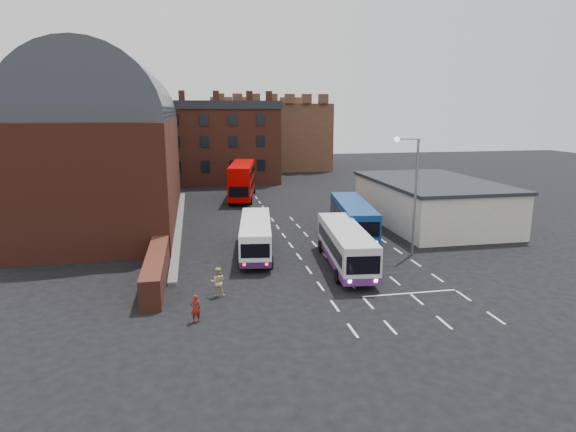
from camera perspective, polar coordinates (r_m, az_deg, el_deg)
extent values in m
plane|color=black|center=(31.46, 3.50, -7.79)|extent=(180.00, 180.00, 0.00)
cube|color=#602B1E|center=(50.55, -20.10, 5.02)|extent=(12.00, 28.00, 10.00)
cylinder|color=#1E2328|center=(50.22, -20.53, 10.68)|extent=(12.00, 26.00, 12.00)
cube|color=#602B1E|center=(32.26, -15.35, -6.01)|extent=(1.20, 10.00, 1.80)
cube|color=beige|center=(48.94, 16.59, 1.48)|extent=(10.00, 16.00, 4.00)
cube|color=#282B30|center=(48.60, 16.74, 3.91)|extent=(10.40, 16.40, 0.30)
cube|color=brown|center=(74.77, -9.91, 8.14)|extent=(22.00, 10.00, 11.00)
cube|color=brown|center=(95.64, -2.89, 9.51)|extent=(22.00, 22.00, 12.00)
cube|color=white|center=(36.94, -3.86, -2.19)|extent=(3.47, 9.95, 2.21)
cube|color=black|center=(36.91, -3.86, -1.99)|extent=(3.37, 8.77, 0.80)
cylinder|color=black|center=(40.25, -5.39, -2.62)|extent=(0.36, 0.91, 0.89)
cylinder|color=black|center=(33.96, -5.74, -5.49)|extent=(0.36, 0.91, 0.89)
cylinder|color=black|center=(40.23, -2.23, -2.58)|extent=(0.36, 0.91, 0.89)
cylinder|color=black|center=(33.94, -1.98, -5.45)|extent=(0.36, 0.91, 0.89)
cube|color=silver|center=(34.12, 6.83, -3.33)|extent=(3.39, 10.51, 2.35)
cube|color=black|center=(34.08, 6.84, -3.10)|extent=(3.33, 9.32, 0.84)
cylinder|color=black|center=(31.70, 10.09, -6.91)|extent=(0.36, 0.96, 0.94)
cylinder|color=black|center=(38.12, 7.39, -3.49)|extent=(0.36, 0.96, 0.94)
cylinder|color=black|center=(31.18, 5.89, -7.10)|extent=(0.36, 0.96, 0.94)
cylinder|color=black|center=(37.69, 3.90, -3.60)|extent=(0.36, 0.96, 0.94)
cube|color=navy|center=(42.71, 7.69, -0.02)|extent=(3.99, 11.14, 2.48)
cube|color=black|center=(42.68, 7.70, 0.18)|extent=(3.88, 9.96, 0.89)
cylinder|color=black|center=(39.96, 10.28, -2.81)|extent=(0.41, 1.02, 0.99)
cylinder|color=black|center=(46.91, 8.29, -0.46)|extent=(0.41, 1.02, 0.99)
cylinder|color=black|center=(39.47, 6.77, -2.88)|extent=(0.41, 1.02, 0.99)
cylinder|color=black|center=(46.50, 5.29, -0.50)|extent=(0.41, 1.02, 0.99)
cube|color=#CB0100|center=(60.05, -5.46, 4.35)|extent=(4.38, 11.38, 3.94)
cube|color=black|center=(60.13, -5.45, 3.83)|extent=(4.24, 10.21, 0.91)
cylinder|color=black|center=(56.80, -4.41, 1.89)|extent=(0.45, 1.04, 1.01)
cylinder|color=black|center=(64.15, -4.04, 3.12)|extent=(0.45, 1.04, 1.01)
cylinder|color=black|center=(57.00, -6.95, 1.88)|extent=(0.45, 1.04, 1.01)
cylinder|color=black|center=(64.33, -6.29, 3.10)|extent=(0.45, 1.04, 1.01)
cylinder|color=slate|center=(37.18, 14.85, 2.02)|extent=(0.18, 0.18, 8.82)
cylinder|color=slate|center=(36.63, 14.01, 8.87)|extent=(1.47, 0.70, 0.11)
sphere|color=#FFF2CC|center=(36.62, 12.79, 8.85)|extent=(0.40, 0.40, 0.40)
imported|color=maroon|center=(25.98, -10.91, -10.70)|extent=(0.62, 0.49, 1.51)
imported|color=tan|center=(29.12, -8.32, -7.71)|extent=(0.95, 0.79, 1.79)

